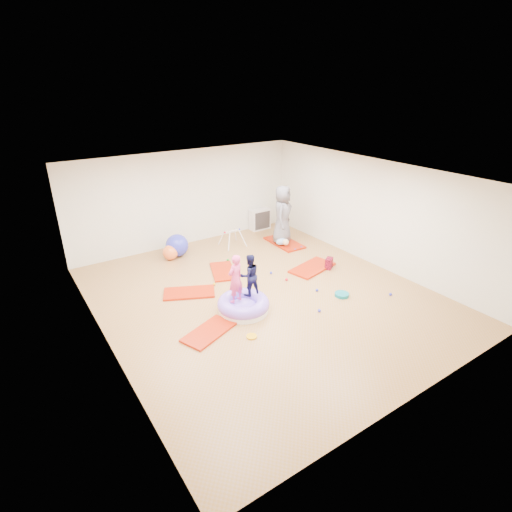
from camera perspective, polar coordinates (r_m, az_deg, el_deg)
room at (r=8.73m, az=1.10°, el=2.34°), size 7.01×8.01×2.81m
gym_mat_front_left at (r=8.11m, az=-6.76°, el=-10.73°), size 1.24×0.93×0.05m
gym_mat_mid_left at (r=9.54m, az=-9.53°, el=-5.18°), size 1.31×1.03×0.05m
gym_mat_center_back at (r=10.46m, az=-4.74°, el=-2.17°), size 0.92×1.25×0.05m
gym_mat_right at (r=10.71m, az=8.03°, el=-1.66°), size 1.41×0.92×0.05m
gym_mat_rear_right at (r=12.26m, az=4.05°, el=1.91°), size 0.72×1.36×0.06m
inflatable_cushion at (r=8.70m, az=-1.81°, el=-7.04°), size 1.13×1.13×0.36m
child_pink at (r=8.30m, az=-2.96°, el=-2.96°), size 0.45×0.35×1.07m
child_navy at (r=8.57m, az=-0.95°, el=-2.45°), size 0.51×0.42×0.95m
adult_caregiver at (r=11.94m, az=3.80°, el=5.92°), size 1.01×0.98×1.75m
infant at (r=11.96m, az=3.85°, el=2.10°), size 0.40×0.40×0.23m
ball_pit_balls at (r=10.08m, az=4.43°, el=-3.14°), size 3.34×3.86×0.07m
exercise_ball_blue at (r=11.48m, az=-11.21°, el=1.50°), size 0.64×0.64×0.64m
exercise_ball_orange at (r=11.33m, az=-12.14°, el=0.50°), size 0.42×0.42×0.42m
infant_play_gym at (r=11.93m, az=-3.42°, el=2.91°), size 0.67×0.63×0.51m
cube_shelf at (r=13.36m, az=0.56°, el=5.27°), size 0.68×0.33×0.68m
balance_disc at (r=9.51m, az=12.16°, el=-5.42°), size 0.33×0.33×0.07m
backpack at (r=10.75m, az=10.38°, el=-1.03°), size 0.30×0.27×0.30m
yellow_toy at (r=7.94m, az=-0.64°, el=-11.43°), size 0.21×0.21×0.03m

